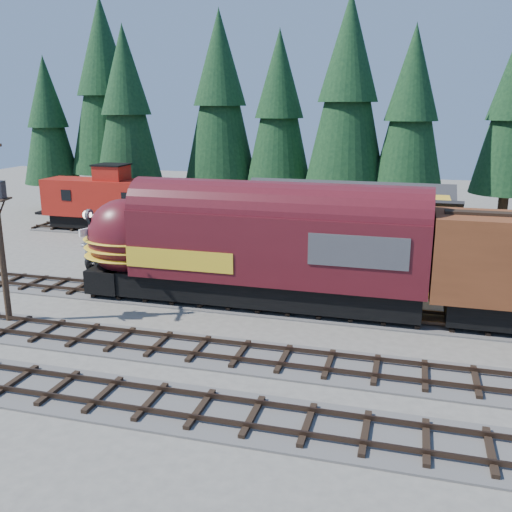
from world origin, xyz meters
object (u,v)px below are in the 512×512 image
(pickup_truck_a, at_px, (138,264))
(locomotive, at_px, (240,252))
(depot, at_px, (342,227))
(caboose, at_px, (103,200))
(pickup_truck_b, at_px, (127,254))

(pickup_truck_a, bearing_deg, locomotive, -92.89)
(depot, xyz_separation_m, caboose, (-20.01, 7.50, -0.48))
(depot, bearing_deg, pickup_truck_b, -173.70)
(locomotive, relative_size, pickup_truck_b, 3.31)
(pickup_truck_b, bearing_deg, caboose, 34.93)
(caboose, bearing_deg, pickup_truck_b, -53.05)
(depot, bearing_deg, caboose, 159.45)
(locomotive, height_order, caboose, caboose)
(depot, bearing_deg, locomotive, -123.13)
(depot, distance_m, locomotive, 7.76)
(depot, height_order, locomotive, depot)
(locomotive, distance_m, caboose, 21.09)
(depot, distance_m, caboose, 21.37)
(pickup_truck_a, xyz_separation_m, pickup_truck_b, (-1.92, 2.33, -0.11))
(depot, relative_size, locomotive, 0.72)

